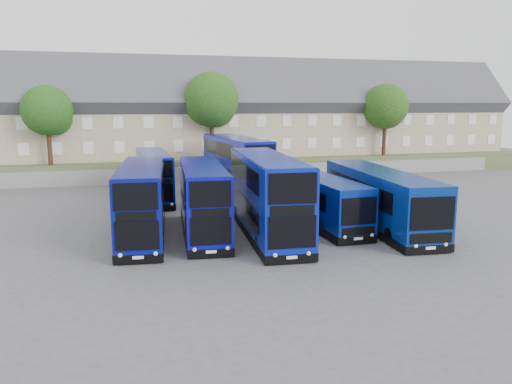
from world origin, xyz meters
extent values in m
plane|color=#4B4B51|center=(0.00, 0.00, 0.00)|extent=(120.00, 120.00, 0.00)
cube|color=slate|center=(0.00, 24.00, 0.75)|extent=(70.00, 0.40, 1.50)
cube|color=#4A532F|center=(0.00, 34.00, 1.00)|extent=(80.00, 20.00, 2.00)
cube|color=tan|center=(-18.00, 30.00, 5.00)|extent=(6.00, 8.00, 6.00)
cube|color=#3D3D42|center=(-18.00, 30.00, 8.00)|extent=(6.00, 10.40, 10.40)
cube|color=brown|center=(-16.50, 30.00, 11.84)|extent=(0.60, 0.90, 1.40)
cube|color=tan|center=(-12.00, 30.00, 5.00)|extent=(6.00, 8.00, 6.00)
cube|color=#3D3D42|center=(-12.00, 30.00, 8.00)|extent=(6.00, 10.40, 10.40)
cube|color=brown|center=(-10.50, 30.00, 11.84)|extent=(0.60, 0.90, 1.40)
cube|color=tan|center=(-6.00, 30.00, 5.00)|extent=(6.00, 8.00, 6.00)
cube|color=#3D3D42|center=(-6.00, 30.00, 8.00)|extent=(6.00, 10.40, 10.40)
cube|color=brown|center=(-4.50, 30.00, 11.84)|extent=(0.60, 0.90, 1.40)
cube|color=tan|center=(0.00, 30.00, 5.00)|extent=(6.00, 8.00, 6.00)
cube|color=#3D3D42|center=(0.00, 30.00, 8.00)|extent=(6.00, 10.40, 10.40)
cube|color=brown|center=(1.50, 30.00, 11.84)|extent=(0.60, 0.90, 1.40)
cube|color=tan|center=(6.00, 30.00, 5.00)|extent=(6.00, 8.00, 6.00)
cube|color=#3D3D42|center=(6.00, 30.00, 8.00)|extent=(6.00, 10.40, 10.40)
cube|color=brown|center=(7.50, 30.00, 11.84)|extent=(0.60, 0.90, 1.40)
cube|color=tan|center=(12.00, 30.00, 5.00)|extent=(6.00, 8.00, 6.00)
cube|color=#3D3D42|center=(12.00, 30.00, 8.00)|extent=(6.00, 10.40, 10.40)
cube|color=brown|center=(13.50, 30.00, 11.84)|extent=(0.60, 0.90, 1.40)
cube|color=tan|center=(18.00, 30.00, 5.00)|extent=(6.00, 8.00, 6.00)
cube|color=#3D3D42|center=(18.00, 30.00, 8.00)|extent=(6.00, 10.40, 10.40)
cube|color=brown|center=(19.50, 30.00, 11.84)|extent=(0.60, 0.90, 1.40)
cube|color=tan|center=(24.00, 30.00, 5.00)|extent=(6.00, 8.00, 6.00)
cube|color=#3D3D42|center=(24.00, 30.00, 8.00)|extent=(6.00, 10.40, 10.40)
cube|color=brown|center=(25.50, 30.00, 11.84)|extent=(0.60, 0.90, 1.40)
cube|color=tan|center=(30.00, 30.00, 5.00)|extent=(6.00, 8.00, 6.00)
cube|color=#3D3D42|center=(30.00, 30.00, 8.00)|extent=(6.00, 10.40, 10.40)
cube|color=brown|center=(31.50, 30.00, 11.84)|extent=(0.60, 0.90, 1.40)
cube|color=tan|center=(36.00, 30.00, 5.00)|extent=(6.00, 8.00, 6.00)
cube|color=#3D3D42|center=(36.00, 30.00, 8.00)|extent=(6.00, 10.40, 10.40)
cube|color=brown|center=(37.50, 30.00, 11.84)|extent=(0.60, 0.90, 1.40)
cube|color=#060E79|center=(-6.23, 2.85, 2.31)|extent=(3.38, 10.84, 3.92)
cube|color=black|center=(-6.23, 2.85, 0.30)|extent=(3.42, 10.89, 0.45)
cube|color=black|center=(-6.72, -2.50, 1.50)|extent=(2.12, 0.25, 1.45)
cube|color=black|center=(-6.72, -2.50, 3.44)|extent=(2.12, 0.25, 1.36)
cylinder|color=black|center=(-7.58, -0.18, 0.50)|extent=(0.39, 1.02, 1.00)
cube|color=#080A9F|center=(-2.63, 2.79, 2.28)|extent=(3.27, 10.68, 3.86)
cube|color=black|center=(-2.63, 2.79, 0.30)|extent=(3.31, 10.73, 0.45)
cube|color=black|center=(-3.07, -2.48, 1.48)|extent=(2.09, 0.24, 1.43)
cube|color=black|center=(-3.07, -2.48, 3.40)|extent=(2.09, 0.24, 1.34)
cylinder|color=black|center=(-3.93, -0.17, 0.50)|extent=(0.38, 1.02, 1.00)
cube|color=#081B9F|center=(1.07, 1.52, 2.56)|extent=(3.62, 12.08, 4.41)
cube|color=black|center=(1.07, 1.52, 0.30)|extent=(3.67, 12.13, 0.45)
cube|color=black|center=(0.60, -4.45, 1.68)|extent=(2.40, 0.25, 1.62)
cube|color=black|center=(0.60, -4.45, 3.84)|extent=(2.40, 0.25, 1.52)
cylinder|color=black|center=(-0.42, -2.13, 0.50)|extent=(0.38, 1.02, 1.00)
cube|color=#071D8D|center=(-4.82, 14.64, 2.15)|extent=(2.47, 9.92, 3.60)
cube|color=black|center=(-4.82, 14.64, 0.30)|extent=(2.51, 9.96, 0.45)
cube|color=black|center=(-4.71, 9.68, 1.39)|extent=(1.94, 0.10, 1.35)
cube|color=black|center=(-4.71, 9.68, 3.19)|extent=(1.94, 0.10, 1.26)
cylinder|color=black|center=(-5.73, 11.88, 0.50)|extent=(0.32, 1.01, 1.00)
cube|color=#08119C|center=(2.66, 16.97, 2.61)|extent=(3.96, 12.40, 4.52)
cube|color=black|center=(2.66, 16.97, 0.30)|extent=(4.00, 12.44, 0.45)
cube|color=black|center=(3.27, 10.88, 1.72)|extent=(2.46, 0.30, 1.66)
cube|color=black|center=(3.27, 10.88, 3.93)|extent=(2.46, 0.30, 1.55)
cylinder|color=black|center=(1.82, 12.97, 0.50)|extent=(0.40, 1.02, 1.00)
cube|color=navy|center=(5.19, 3.69, 1.76)|extent=(2.73, 11.62, 2.83)
cube|color=black|center=(5.19, 3.69, 0.30)|extent=(2.77, 11.66, 0.45)
cube|color=black|center=(5.35, -2.12, 1.97)|extent=(2.11, 0.12, 1.54)
cylinder|color=black|center=(4.23, 0.08, 0.50)|extent=(0.33, 1.01, 1.00)
cube|color=navy|center=(8.70, 1.79, 1.99)|extent=(3.80, 13.36, 3.27)
cube|color=black|center=(8.70, 1.79, 0.30)|extent=(3.85, 13.40, 0.45)
cube|color=black|center=(8.17, -4.81, 2.25)|extent=(2.44, 0.26, 1.76)
cylinder|color=black|center=(7.13, -2.49, 0.50)|extent=(0.38, 1.02, 1.00)
cylinder|color=#382314|center=(-14.00, 25.00, 3.88)|extent=(0.44, 0.44, 3.75)
sphere|color=#1D3C10|center=(-14.00, 25.00, 7.25)|extent=(4.80, 4.80, 4.80)
sphere|color=#1D3C10|center=(-13.40, 25.40, 6.50)|extent=(3.30, 3.30, 3.30)
cylinder|color=#382314|center=(2.00, 25.50, 4.25)|extent=(0.44, 0.44, 4.50)
sphere|color=#153C10|center=(2.00, 25.50, 8.30)|extent=(5.76, 5.76, 5.76)
sphere|color=#153C10|center=(2.60, 25.90, 7.40)|extent=(3.96, 3.96, 3.96)
cylinder|color=#382314|center=(22.00, 25.00, 4.00)|extent=(0.44, 0.44, 4.00)
sphere|color=black|center=(22.00, 25.00, 7.60)|extent=(5.12, 5.12, 5.12)
sphere|color=black|center=(22.60, 25.40, 6.80)|extent=(3.52, 3.52, 3.52)
cylinder|color=#382314|center=(28.00, 32.00, 4.12)|extent=(0.44, 0.44, 4.25)
sphere|color=#10380F|center=(28.00, 32.00, 7.95)|extent=(5.44, 5.44, 5.44)
sphere|color=#10380F|center=(28.60, 32.40, 7.10)|extent=(3.74, 3.74, 3.74)
camera|label=1|loc=(-7.24, -26.78, 7.84)|focal=35.00mm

